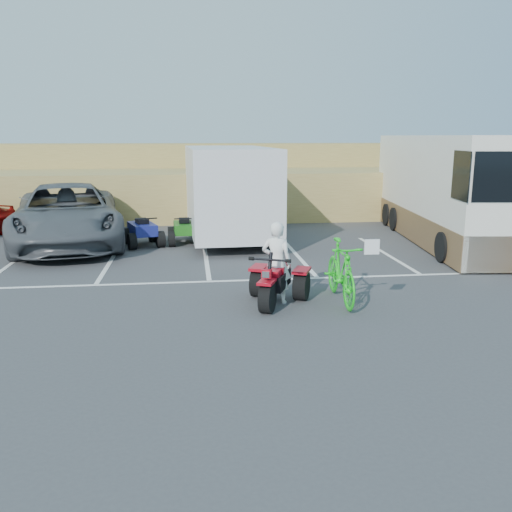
{
  "coord_description": "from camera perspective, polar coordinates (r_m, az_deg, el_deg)",
  "views": [
    {
      "loc": [
        -0.41,
        -10.39,
        3.47
      ],
      "look_at": [
        0.93,
        0.65,
        1.0
      ],
      "focal_mm": 38.0,
      "sensor_mm": 36.0,
      "label": 1
    }
  ],
  "objects": [
    {
      "name": "rv_motorhome",
      "position": [
        19.36,
        19.4,
        5.96
      ],
      "size": [
        3.51,
        9.79,
        3.44
      ],
      "rotation": [
        0.0,
        0.0,
        -0.11
      ],
      "color": "silver",
      "rests_on": "ground"
    },
    {
      "name": "green_dirt_bike",
      "position": [
        11.63,
        8.93,
        -1.61
      ],
      "size": [
        0.68,
        2.21,
        1.32
      ],
      "primitive_type": "imported",
      "rotation": [
        0.0,
        0.0,
        -0.03
      ],
      "color": "#14BF19",
      "rests_on": "ground"
    },
    {
      "name": "rider",
      "position": [
        11.38,
        2.17,
        -0.68
      ],
      "size": [
        0.75,
        0.63,
        1.74
      ],
      "primitive_type": "imported",
      "rotation": [
        0.0,
        0.0,
        2.74
      ],
      "color": "white",
      "rests_on": "ground"
    },
    {
      "name": "quad_atv_blue",
      "position": [
        17.91,
        -11.79,
        1.08
      ],
      "size": [
        1.53,
        1.77,
        0.98
      ],
      "primitive_type": null,
      "rotation": [
        0.0,
        0.0,
        0.31
      ],
      "color": "navy",
      "rests_on": "ground"
    },
    {
      "name": "parking_stripes",
      "position": [
        14.92,
        -1.85,
        -0.92
      ],
      "size": [
        28.0,
        5.16,
        0.01
      ],
      "color": "white",
      "rests_on": "ground"
    },
    {
      "name": "red_trike_atv",
      "position": [
        11.47,
        1.95,
        -5.1
      ],
      "size": [
        1.83,
        2.05,
        1.1
      ],
      "primitive_type": null,
      "rotation": [
        0.0,
        0.0,
        -0.4
      ],
      "color": "#A20916",
      "rests_on": "ground"
    },
    {
      "name": "quad_atv_green",
      "position": [
        18.04,
        -7.51,
        1.32
      ],
      "size": [
        1.14,
        1.48,
        0.93
      ],
      "primitive_type": null,
      "rotation": [
        0.0,
        0.0,
        0.05
      ],
      "color": "#1A5D15",
      "rests_on": "ground"
    },
    {
      "name": "cargo_trailer",
      "position": [
        18.72,
        -2.94,
        7.01
      ],
      "size": [
        2.91,
        6.74,
        3.1
      ],
      "rotation": [
        0.0,
        0.0,
        0.04
      ],
      "color": "silver",
      "rests_on": "ground"
    },
    {
      "name": "ground",
      "position": [
        10.96,
        -4.47,
        -5.98
      ],
      "size": [
        100.0,
        100.0,
        0.0
      ],
      "primitive_type": "plane",
      "color": "#3D3D40",
      "rests_on": "ground"
    },
    {
      "name": "grey_pickup",
      "position": [
        18.55,
        -19.26,
        4.11
      ],
      "size": [
        4.5,
        7.53,
        1.96
      ],
      "primitive_type": "imported",
      "rotation": [
        0.0,
        0.0,
        0.19
      ],
      "color": "#4C4F55",
      "rests_on": "ground"
    },
    {
      "name": "grass_embankment",
      "position": [
        25.95,
        -6.07,
        7.93
      ],
      "size": [
        40.0,
        8.5,
        3.1
      ],
      "color": "olive",
      "rests_on": "ground"
    }
  ]
}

